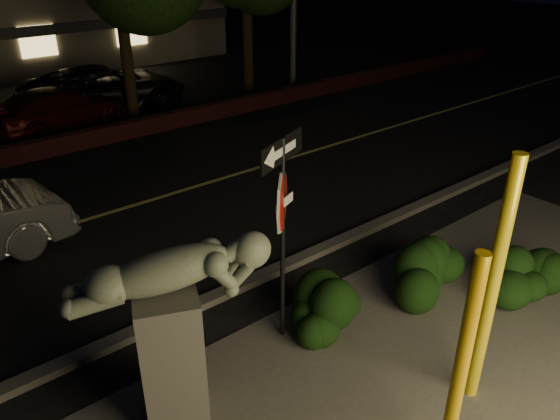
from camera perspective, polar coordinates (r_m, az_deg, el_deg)
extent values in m
plane|color=black|center=(15.27, -18.82, 4.64)|extent=(90.00, 90.00, 0.00)
cube|color=#4C4944|center=(7.57, 16.69, -20.20)|extent=(14.00, 6.00, 0.02)
cube|color=black|center=(12.70, -13.74, 0.85)|extent=(80.00, 8.00, 0.01)
cube|color=#B6AF48|center=(12.69, -13.74, 0.90)|extent=(80.00, 0.12, 0.00)
cube|color=#4C4944|center=(9.56, -2.56, -7.21)|extent=(80.00, 0.25, 0.12)
cube|color=#491817|center=(16.35, -20.67, 6.72)|extent=(40.00, 0.35, 0.50)
cube|color=black|center=(21.71, -25.87, 9.80)|extent=(40.00, 12.00, 0.01)
cube|color=#FFD87F|center=(24.67, -23.98, 15.81)|extent=(1.40, 0.08, 1.20)
cube|color=#FFD87F|center=(26.04, -15.29, 17.58)|extent=(1.40, 0.08, 1.20)
cylinder|color=black|center=(18.13, -15.72, 15.08)|extent=(0.36, 0.36, 4.00)
cylinder|color=black|center=(21.03, -3.38, 17.37)|extent=(0.36, 0.36, 3.90)
cylinder|color=gold|center=(5.90, 18.14, -16.64)|extent=(0.15, 0.15, 2.96)
cylinder|color=yellow|center=(6.98, 21.30, -7.51)|extent=(0.17, 0.17, 3.38)
cylinder|color=black|center=(7.56, 0.26, -3.73)|extent=(0.07, 0.07, 3.13)
cube|color=white|center=(7.24, 0.27, 0.84)|extent=(0.45, 0.21, 0.13)
cube|color=black|center=(6.96, 0.28, 6.23)|extent=(0.99, 0.43, 0.34)
cube|color=white|center=(6.96, 0.28, 6.23)|extent=(0.63, 0.27, 0.13)
cube|color=#4C4944|center=(6.81, -11.22, -15.00)|extent=(0.94, 0.94, 1.85)
sphere|color=#636A5B|center=(6.12, -2.94, -4.20)|extent=(0.43, 0.43, 0.43)
ellipsoid|color=black|center=(8.45, 5.60, -9.23)|extent=(1.94, 1.45, 0.91)
ellipsoid|color=black|center=(9.38, 14.97, -5.72)|extent=(1.71, 1.20, 1.01)
ellipsoid|color=black|center=(9.87, 24.23, -5.50)|extent=(1.68, 1.27, 1.04)
imported|color=#3B0D0C|center=(18.18, -21.96, 9.79)|extent=(4.81, 2.80, 1.31)
imported|color=black|center=(19.77, -17.90, 12.00)|extent=(5.66, 3.00, 1.51)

